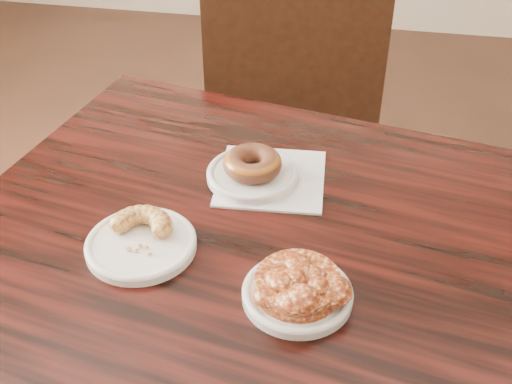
% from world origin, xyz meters
% --- Properties ---
extents(chair_far, '(0.59, 0.59, 0.90)m').
position_xyz_m(chair_far, '(-0.31, 0.71, 0.45)').
color(chair_far, black).
rests_on(chair_far, floor).
extents(napkin, '(0.19, 0.19, 0.00)m').
position_xyz_m(napkin, '(-0.23, -0.01, 0.75)').
color(napkin, silver).
rests_on(napkin, cafe_table).
extents(plate_donut, '(0.15, 0.15, 0.01)m').
position_xyz_m(plate_donut, '(-0.26, -0.01, 0.76)').
color(plate_donut, silver).
rests_on(plate_donut, napkin).
extents(plate_cruller, '(0.16, 0.16, 0.01)m').
position_xyz_m(plate_cruller, '(-0.38, -0.21, 0.76)').
color(plate_cruller, white).
rests_on(plate_cruller, cafe_table).
extents(plate_fritter, '(0.15, 0.15, 0.01)m').
position_xyz_m(plate_fritter, '(-0.15, -0.27, 0.76)').
color(plate_fritter, silver).
rests_on(plate_fritter, cafe_table).
extents(glazed_donut, '(0.10, 0.10, 0.03)m').
position_xyz_m(glazed_donut, '(-0.26, -0.01, 0.78)').
color(glazed_donut, brown).
rests_on(glazed_donut, plate_donut).
extents(apple_fritter, '(0.16, 0.16, 0.04)m').
position_xyz_m(apple_fritter, '(-0.15, -0.27, 0.78)').
color(apple_fritter, '#481507').
rests_on(apple_fritter, plate_fritter).
extents(cruller_fragment, '(0.11, 0.11, 0.03)m').
position_xyz_m(cruller_fragment, '(-0.38, -0.21, 0.78)').
color(cruller_fragment, brown).
rests_on(cruller_fragment, plate_cruller).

